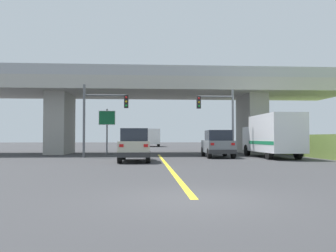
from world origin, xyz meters
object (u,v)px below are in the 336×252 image
traffic_signal_farside (100,111)px  highway_sign (107,122)px  suv_crossing (218,144)px  traffic_signal_nearside (220,113)px  semi_truck_distant (153,137)px  suv_lead (135,145)px  box_truck (272,135)px

traffic_signal_farside → highway_sign: size_ratio=1.36×
suv_crossing → traffic_signal_nearside: (0.48, 1.21, 2.38)m
semi_truck_distant → traffic_signal_nearside: bearing=-81.7°
traffic_signal_nearside → traffic_signal_farside: bearing=-175.4°
suv_crossing → traffic_signal_nearside: size_ratio=0.85×
suv_lead → traffic_signal_nearside: 8.78m
suv_lead → semi_truck_distant: size_ratio=0.72×
traffic_signal_farside → highway_sign: traffic_signal_farside is taller
suv_lead → traffic_signal_farside: (-2.77, 4.62, 2.42)m
highway_sign → semi_truck_distant: (4.61, 27.92, -1.33)m
suv_lead → semi_truck_distant: semi_truck_distant is taller
box_truck → traffic_signal_farside: (-12.73, 1.22, 1.79)m
suv_crossing → highway_sign: size_ratio=1.11×
traffic_signal_farside → suv_lead: bearing=-59.1°
suv_crossing → traffic_signal_farside: bearing=179.1°
suv_lead → suv_crossing: 7.34m
box_truck → highway_sign: size_ratio=1.86×
box_truck → traffic_signal_farside: traffic_signal_farside is taller
traffic_signal_farside → highway_sign: (0.04, 4.79, -0.54)m
traffic_signal_farside → semi_truck_distant: (4.65, 32.70, -1.87)m
box_truck → suv_crossing: bearing=169.0°
suv_lead → highway_sign: (-2.73, 9.41, 1.87)m
box_truck → traffic_signal_nearside: traffic_signal_nearside is taller
semi_truck_distant → suv_lead: bearing=-92.9°
highway_sign → traffic_signal_nearside: bearing=-23.6°
semi_truck_distant → box_truck: bearing=-76.6°
semi_truck_distant → suv_crossing: bearing=-82.8°
suv_crossing → highway_sign: highway_sign is taller
suv_crossing → semi_truck_distant: semi_truck_distant is taller
semi_truck_distant → traffic_signal_farside: bearing=-98.1°
traffic_signal_nearside → highway_sign: (-9.25, 4.05, -0.51)m
box_truck → semi_truck_distant: bearing=103.4°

